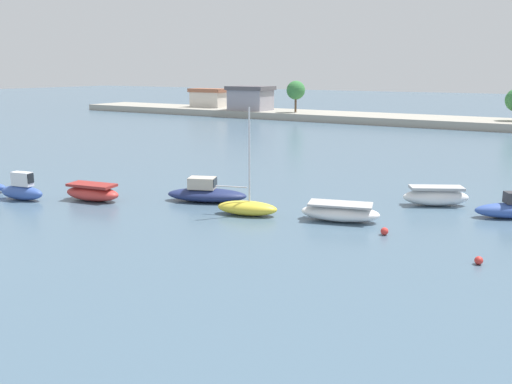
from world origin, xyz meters
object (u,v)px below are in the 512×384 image
moored_boat_2 (92,193)px  moored_boat_1 (22,190)px  moored_boat_4 (247,207)px  moored_boat_5 (340,212)px  mooring_buoy_0 (384,231)px  mooring_buoy_1 (479,260)px  moored_boat_3 (206,193)px  moored_boat_6 (436,196)px

moored_boat_2 → moored_boat_1: bearing=-160.9°
moored_boat_4 → moored_boat_5: size_ratio=1.33×
moored_boat_1 → mooring_buoy_0: size_ratio=8.56×
moored_boat_1 → mooring_buoy_1: moored_boat_1 is taller
moored_boat_2 → moored_boat_4: size_ratio=0.66×
moored_boat_5 → mooring_buoy_1: moored_boat_5 is taller
moored_boat_1 → mooring_buoy_1: 27.63m
moored_boat_1 → moored_boat_3: size_ratio=0.62×
moored_boat_3 → moored_boat_4: bearing=-41.5°
moored_boat_5 → mooring_buoy_1: (7.84, -3.31, -0.31)m
moored_boat_6 → mooring_buoy_1: bearing=-95.4°
moored_boat_2 → moored_boat_6: 21.86m
moored_boat_5 → mooring_buoy_0: bearing=-39.2°
moored_boat_2 → moored_boat_5: (15.58, 3.85, -0.04)m
moored_boat_6 → moored_boat_3: bearing=178.9°
moored_boat_1 → moored_boat_6: size_ratio=0.81×
moored_boat_3 → moored_boat_2: bearing=-172.4°
moored_boat_4 → mooring_buoy_1: bearing=-23.5°
moored_boat_3 → moored_boat_5: bearing=-20.4°
moored_boat_1 → moored_boat_2: (4.06, 2.24, -0.11)m
moored_boat_2 → moored_boat_4: moored_boat_4 is taller
mooring_buoy_1 → mooring_buoy_0: bearing=157.3°
moored_boat_1 → moored_boat_2: moored_boat_1 is taller
moored_boat_2 → mooring_buoy_0: 18.73m
moored_boat_4 → moored_boat_5: bearing=1.8°
moored_boat_5 → moored_boat_6: size_ratio=1.11×
moored_boat_5 → moored_boat_1: bearing=-178.8°
moored_boat_3 → moored_boat_6: 14.46m
moored_boat_4 → moored_boat_6: bearing=26.0°
moored_boat_5 → moored_boat_3: bearing=165.4°
moored_boat_4 → moored_boat_3: bearing=144.1°
moored_boat_3 → mooring_buoy_0: size_ratio=13.85×
moored_boat_6 → mooring_buoy_0: (-0.77, -7.65, -0.38)m
moored_boat_2 → moored_boat_3: 7.41m
moored_boat_3 → moored_boat_6: (12.86, 6.60, 0.05)m
moored_boat_3 → mooring_buoy_0: (12.10, -1.05, -0.34)m
moored_boat_2 → moored_boat_6: bearing=18.1°
moored_boat_6 → mooring_buoy_0: size_ratio=10.61×
moored_boat_3 → mooring_buoy_0: 12.15m
moored_boat_2 → moored_boat_3: size_ratio=0.75×
mooring_buoy_0 → moored_boat_4: bearing=-177.3°
moored_boat_1 → moored_boat_5: moored_boat_1 is taller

